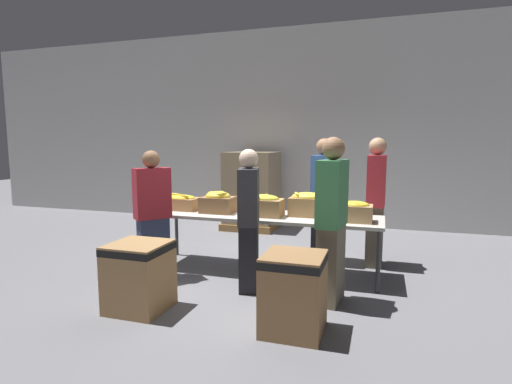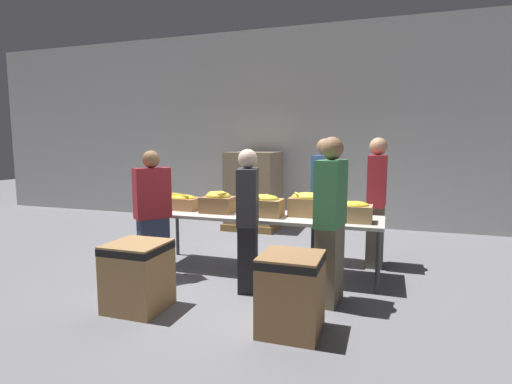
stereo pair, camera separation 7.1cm
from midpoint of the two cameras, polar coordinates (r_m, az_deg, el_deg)
ground_plane at (r=5.37m, az=0.57°, el=-11.20°), size 30.00×30.00×0.00m
wall_back at (r=8.29m, az=7.31°, el=9.19°), size 16.00×0.08×4.00m
sorting_table at (r=5.19m, az=0.58°, el=-3.75°), size 3.03×0.81×0.76m
banana_box_0 at (r=5.66m, az=-11.02°, el=-1.41°), size 0.48×0.32×0.23m
banana_box_1 at (r=5.34m, az=-5.83°, el=-1.44°), size 0.43×0.34×0.30m
banana_box_2 at (r=5.06m, az=0.67°, el=-1.91°), size 0.49×0.32×0.29m
banana_box_3 at (r=5.11m, az=7.03°, el=-1.68°), size 0.45×0.33×0.32m
banana_box_4 at (r=4.86m, az=13.53°, el=-2.67°), size 0.40×0.31×0.25m
volunteer_0 at (r=5.70m, az=9.26°, el=-1.27°), size 0.31×0.50×1.74m
volunteer_1 at (r=5.11m, az=-14.92°, el=-3.24°), size 0.44×0.46×1.59m
volunteer_2 at (r=5.66m, az=16.39°, el=-1.48°), size 0.25×0.48×1.75m
volunteer_3 at (r=4.21m, az=10.28°, el=-4.26°), size 0.29×0.49×1.74m
volunteer_4 at (r=4.52m, az=-1.48°, el=-4.17°), size 0.31×0.47×1.61m
donation_bin_0 at (r=4.28m, az=-16.81°, el=-11.13°), size 0.56×0.56×0.69m
donation_bin_1 at (r=3.66m, az=4.84°, el=-13.80°), size 0.53×0.53×0.71m
pallet_stack_0 at (r=7.87m, az=-0.84°, el=0.18°), size 1.02×1.02×1.50m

